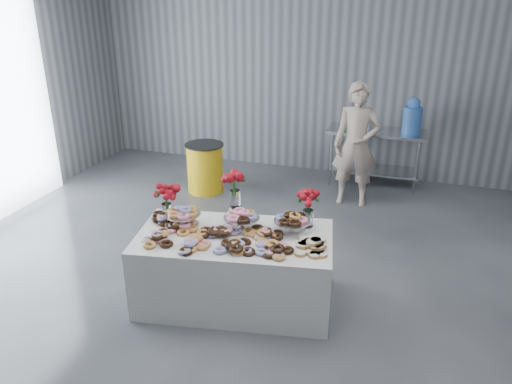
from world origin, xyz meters
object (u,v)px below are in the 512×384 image
at_px(prep_table, 375,147).
at_px(water_jug, 412,117).
at_px(display_table, 235,269).
at_px(trash_barrel, 205,168).
at_px(person, 356,145).

xyz_separation_m(prep_table, water_jug, (0.50, -0.00, 0.53)).
bearing_deg(display_table, water_jug, 67.83).
distance_m(water_jug, trash_barrel, 3.24).
distance_m(water_jug, person, 1.12).
relative_size(person, trash_barrel, 2.34).
xyz_separation_m(person, trash_barrel, (-2.25, -0.25, -0.51)).
height_order(water_jug, trash_barrel, water_jug).
distance_m(prep_table, trash_barrel, 2.69).
height_order(prep_table, person, person).
relative_size(display_table, trash_barrel, 2.50).
height_order(prep_table, water_jug, water_jug).
bearing_deg(trash_barrel, water_jug, 20.16).
bearing_deg(water_jug, trash_barrel, -159.84).
bearing_deg(person, trash_barrel, -177.12).
height_order(display_table, trash_barrel, trash_barrel).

